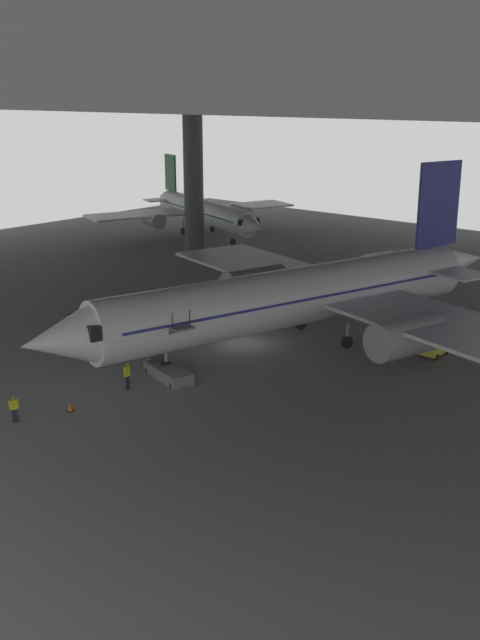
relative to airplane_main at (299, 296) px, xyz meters
The scene contains 9 objects.
ground_plane 5.28m from the airplane_main, 137.81° to the right, with size 110.00×110.00×0.00m, color slate.
hangar_structure 18.34m from the airplane_main, 105.05° to the left, with size 121.00×99.00×18.49m.
airplane_main is the anchor object (origin of this frame).
boarding_stairs 11.35m from the airplane_main, 101.82° to the right, with size 4.59×2.51×4.83m.
crew_worker_near_nose 21.44m from the airplane_main, 100.48° to the right, with size 0.29×0.54×1.56m.
crew_worker_by_stairs 14.26m from the airplane_main, 101.46° to the right, with size 0.28×0.54×1.76m.
airplane_distant 43.76m from the airplane_main, 142.47° to the left, with size 27.87×27.72×9.37m.
traffic_cone_orange 18.53m from the airplane_main, 98.87° to the right, with size 0.36×0.36×0.60m.
baggage_tug 9.99m from the airplane_main, 26.11° to the left, with size 1.30×2.21×0.90m.
Camera 1 is at (32.91, -38.73, 17.41)m, focal length 41.88 mm.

